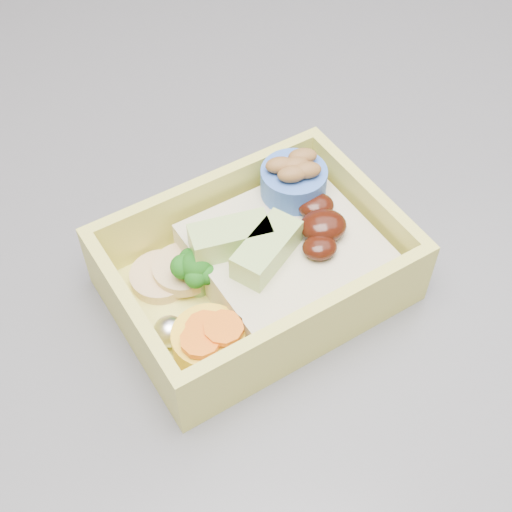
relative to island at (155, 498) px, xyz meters
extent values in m
cube|color=brown|center=(0.00, 0.00, -0.02)|extent=(1.20, 0.80, 0.88)
cube|color=#323236|center=(0.00, 0.00, 0.44)|extent=(1.24, 0.84, 0.04)
cube|color=#DED85B|center=(0.11, -0.05, 0.46)|extent=(0.21, 0.18, 0.01)
cube|color=#DED85B|center=(0.09, 0.00, 0.49)|extent=(0.16, 0.08, 0.04)
cube|color=#DED85B|center=(0.14, -0.11, 0.49)|extent=(0.16, 0.08, 0.04)
cube|color=#DED85B|center=(0.19, -0.02, 0.49)|extent=(0.05, 0.10, 0.04)
cube|color=#DED85B|center=(0.04, -0.08, 0.49)|extent=(0.05, 0.10, 0.04)
cube|color=tan|center=(0.13, -0.04, 0.48)|extent=(0.14, 0.13, 0.03)
ellipsoid|color=black|center=(0.16, -0.04, 0.50)|extent=(0.04, 0.03, 0.02)
ellipsoid|color=black|center=(0.16, -0.02, 0.50)|extent=(0.03, 0.03, 0.01)
ellipsoid|color=black|center=(0.15, -0.06, 0.50)|extent=(0.03, 0.03, 0.01)
cube|color=#A5CB6A|center=(0.12, -0.06, 0.50)|extent=(0.05, 0.05, 0.02)
cube|color=#A5CB6A|center=(0.10, -0.04, 0.50)|extent=(0.05, 0.03, 0.02)
cylinder|color=#6B924F|center=(0.08, -0.05, 0.47)|extent=(0.01, 0.01, 0.02)
sphere|color=#195F15|center=(0.08, -0.05, 0.49)|extent=(0.02, 0.02, 0.02)
sphere|color=#195F15|center=(0.08, -0.05, 0.49)|extent=(0.02, 0.02, 0.02)
sphere|color=#195F15|center=(0.07, -0.05, 0.49)|extent=(0.02, 0.02, 0.02)
sphere|color=#195F15|center=(0.08, -0.06, 0.49)|extent=(0.01, 0.01, 0.01)
sphere|color=#195F15|center=(0.07, -0.06, 0.49)|extent=(0.01, 0.01, 0.01)
sphere|color=#195F15|center=(0.07, -0.04, 0.49)|extent=(0.01, 0.01, 0.01)
cylinder|color=yellow|center=(0.08, -0.10, 0.48)|extent=(0.04, 0.04, 0.02)
cylinder|color=orange|center=(0.08, -0.10, 0.49)|extent=(0.02, 0.02, 0.00)
cylinder|color=orange|center=(0.07, -0.10, 0.49)|extent=(0.02, 0.02, 0.00)
cylinder|color=orange|center=(0.09, -0.10, 0.49)|extent=(0.02, 0.02, 0.00)
cylinder|color=tan|center=(0.05, -0.04, 0.47)|extent=(0.04, 0.04, 0.01)
cylinder|color=tan|center=(0.07, -0.04, 0.47)|extent=(0.04, 0.04, 0.01)
ellipsoid|color=silver|center=(0.08, -0.02, 0.48)|extent=(0.02, 0.02, 0.02)
ellipsoid|color=silver|center=(0.06, -0.09, 0.48)|extent=(0.02, 0.02, 0.02)
cylinder|color=blue|center=(0.14, 0.00, 0.50)|extent=(0.04, 0.04, 0.02)
ellipsoid|color=brown|center=(0.14, 0.00, 0.52)|extent=(0.02, 0.02, 0.01)
ellipsoid|color=brown|center=(0.15, 0.00, 0.52)|extent=(0.02, 0.02, 0.01)
ellipsoid|color=brown|center=(0.14, 0.00, 0.52)|extent=(0.02, 0.02, 0.01)
ellipsoid|color=brown|center=(0.15, -0.01, 0.52)|extent=(0.02, 0.02, 0.01)
ellipsoid|color=brown|center=(0.14, -0.01, 0.52)|extent=(0.02, 0.02, 0.01)
camera|label=1|loc=(0.07, -0.32, 0.83)|focal=50.00mm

